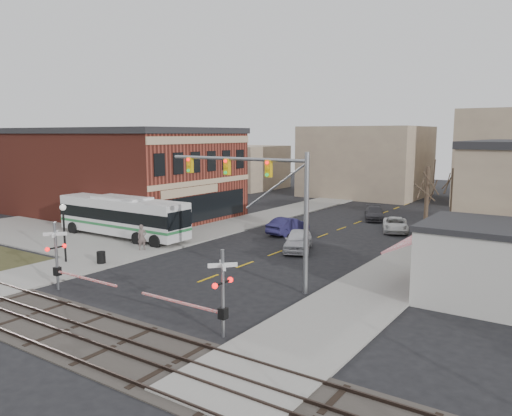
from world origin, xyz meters
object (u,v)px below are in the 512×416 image
(trash_bin, at_px, (101,257))
(pedestrian_near, at_px, (142,237))
(traffic_signal_mast, at_px, (265,190))
(car_b, at_px, (288,226))
(car_d, at_px, (374,213))
(pedestrian_far, at_px, (160,231))
(transit_bus, at_px, (122,216))
(street_lamp, at_px, (64,220))
(rr_crossing_west, at_px, (61,258))
(car_c, at_px, (395,225))
(car_a, at_px, (298,240))
(rr_crossing_east, at_px, (215,293))

(trash_bin, height_order, pedestrian_near, pedestrian_near)
(traffic_signal_mast, height_order, car_b, traffic_signal_mast)
(traffic_signal_mast, relative_size, car_d, 2.07)
(car_d, height_order, pedestrian_far, pedestrian_far)
(trash_bin, height_order, car_b, car_b)
(transit_bus, distance_m, street_lamp, 8.89)
(trash_bin, distance_m, pedestrian_near, 4.47)
(car_d, bearing_deg, car_b, -130.89)
(pedestrian_far, bearing_deg, transit_bus, 138.52)
(transit_bus, xyz_separation_m, traffic_signal_mast, (17.73, -4.59, 3.81))
(traffic_signal_mast, distance_m, rr_crossing_west, 12.35)
(car_c, bearing_deg, car_d, 107.04)
(trash_bin, bearing_deg, pedestrian_near, 97.84)
(street_lamp, distance_m, car_d, 31.50)
(trash_bin, xyz_separation_m, car_c, (12.99, 22.96, 0.13))
(car_a, height_order, pedestrian_far, pedestrian_far)
(car_a, relative_size, car_b, 1.04)
(street_lamp, height_order, trash_bin, street_lamp)
(pedestrian_far, bearing_deg, rr_crossing_west, -115.14)
(pedestrian_near, bearing_deg, car_c, -14.94)
(traffic_signal_mast, height_order, rr_crossing_west, traffic_signal_mast)
(rr_crossing_west, distance_m, car_b, 21.74)
(car_d, distance_m, pedestrian_near, 25.63)
(car_c, distance_m, pedestrian_far, 21.42)
(street_lamp, distance_m, car_a, 17.17)
(rr_crossing_east, height_order, pedestrian_far, rr_crossing_east)
(car_c, bearing_deg, trash_bin, -140.13)
(car_a, bearing_deg, pedestrian_far, 177.46)
(street_lamp, bearing_deg, rr_crossing_east, -13.47)
(car_d, bearing_deg, traffic_signal_mast, -106.58)
(pedestrian_near, bearing_deg, rr_crossing_west, -138.58)
(rr_crossing_west, bearing_deg, street_lamp, 143.23)
(traffic_signal_mast, distance_m, car_c, 21.17)
(car_a, distance_m, pedestrian_near, 12.03)
(trash_bin, xyz_separation_m, car_b, (5.25, 16.53, 0.23))
(trash_bin, bearing_deg, car_d, 72.32)
(rr_crossing_east, distance_m, car_b, 23.41)
(transit_bus, xyz_separation_m, street_lamp, (3.39, -8.14, 1.11))
(rr_crossing_east, relative_size, trash_bin, 6.87)
(trash_bin, distance_m, car_c, 26.38)
(car_a, xyz_separation_m, car_c, (3.78, 11.63, -0.16))
(transit_bus, height_order, rr_crossing_east, rr_crossing_east)
(car_a, height_order, car_c, car_a)
(rr_crossing_west, distance_m, rr_crossing_east, 11.31)
(transit_bus, xyz_separation_m, car_d, (14.77, 21.14, -1.24))
(traffic_signal_mast, bearing_deg, transit_bus, 165.49)
(car_c, height_order, car_d, car_d)
(rr_crossing_east, distance_m, trash_bin, 15.12)
(car_b, bearing_deg, transit_bus, 46.87)
(rr_crossing_west, xyz_separation_m, car_d, (6.12, 33.20, -1.28))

